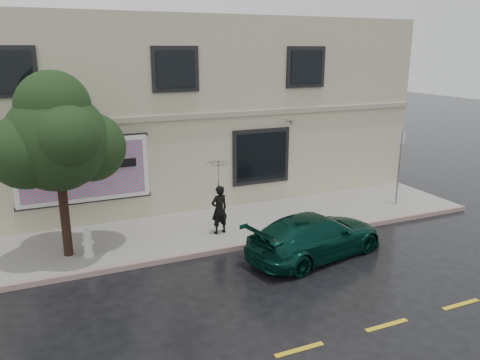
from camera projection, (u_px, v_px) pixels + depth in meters
name	position (u px, v px, depth m)	size (l,w,h in m)	color
ground	(233.00, 275.00, 12.49)	(90.00, 90.00, 0.00)	black
sidewalk	(195.00, 231.00, 15.35)	(20.00, 3.50, 0.15)	#9F9D96
curb	(214.00, 251.00, 13.80)	(20.00, 0.18, 0.16)	gray
road_marking	(299.00, 350.00, 9.39)	(19.00, 0.12, 0.01)	gold
building	(151.00, 107.00, 19.51)	(20.00, 8.12, 7.00)	beige
billboard	(83.00, 171.00, 15.08)	(4.30, 0.16, 2.20)	white
car	(316.00, 236.00, 13.51)	(1.93, 4.37, 1.27)	#083429
pedestrian	(219.00, 210.00, 14.80)	(0.57, 0.38, 1.57)	black
umbrella	(219.00, 175.00, 14.49)	(0.97, 0.97, 0.72)	black
street_tree	(57.00, 141.00, 12.51)	(2.73, 2.73, 4.68)	black
fire_hydrant	(88.00, 243.00, 13.20)	(0.34, 0.32, 0.82)	beige
sign_pole	(400.00, 161.00, 17.33)	(0.35, 0.06, 2.83)	gray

